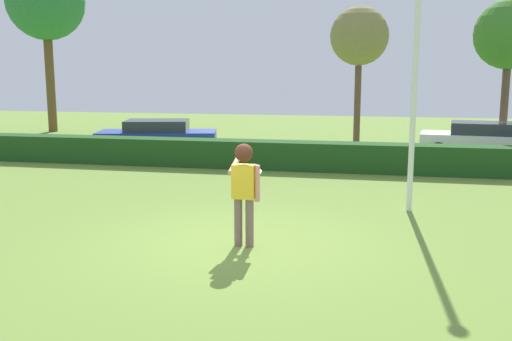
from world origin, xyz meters
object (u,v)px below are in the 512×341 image
at_px(frisbee, 254,172).
at_px(birch_tree, 509,35).
at_px(person, 244,183).
at_px(parked_car_blue, 157,136).
at_px(bare_elm_tree, 359,37).
at_px(lamppost, 415,67).
at_px(willow_tree, 46,2).
at_px(parked_car_white, 484,139).

relative_size(frisbee, birch_tree, 0.05).
bearing_deg(person, frisbee, 87.21).
height_order(parked_car_blue, bare_elm_tree, bare_elm_tree).
xyz_separation_m(lamppost, birch_tree, (3.75, 9.73, 1.16)).
xyz_separation_m(person, willow_tree, (-13.74, 16.70, 5.17)).
bearing_deg(frisbee, parked_car_blue, 120.68).
relative_size(person, parked_car_blue, 0.40).
bearing_deg(bare_elm_tree, birch_tree, -12.50).
distance_m(bare_elm_tree, birch_tree, 5.41).
distance_m(lamppost, birch_tree, 10.49).
bearing_deg(parked_car_blue, lamppost, -39.22).
bearing_deg(frisbee, willow_tree, 130.71).
height_order(person, lamppost, lamppost).
height_order(parked_car_blue, willow_tree, willow_tree).
relative_size(parked_car_white, birch_tree, 0.80).
xyz_separation_m(lamppost, willow_tree, (-16.65, 13.48, 3.22)).
bearing_deg(parked_car_white, parked_car_blue, -172.93).
distance_m(lamppost, parked_car_white, 9.14).
distance_m(person, frisbee, 0.69).
relative_size(person, willow_tree, 0.22).
bearing_deg(frisbee, birch_tree, 61.62).
distance_m(lamppost, bare_elm_tree, 11.07).
bearing_deg(parked_car_white, bare_elm_tree, 149.93).
bearing_deg(willow_tree, birch_tree, -10.43).
xyz_separation_m(lamppost, parked_car_white, (2.90, 8.33, -2.38)).
bearing_deg(bare_elm_tree, parked_car_blue, -150.24).
relative_size(parked_car_white, willow_tree, 0.53).
xyz_separation_m(lamppost, bare_elm_tree, (-1.53, 10.90, 1.24)).
distance_m(person, birch_tree, 14.89).
xyz_separation_m(lamppost, parked_car_blue, (-8.48, 6.92, -2.38)).
bearing_deg(person, birch_tree, 62.79).
bearing_deg(lamppost, willow_tree, 141.00).
bearing_deg(bare_elm_tree, willow_tree, 170.29).
xyz_separation_m(frisbee, willow_tree, (-13.78, 16.01, 5.10)).
xyz_separation_m(person, birch_tree, (6.66, 12.94, 3.12)).
relative_size(bare_elm_tree, birch_tree, 1.00).
bearing_deg(frisbee, lamppost, 41.41).
bearing_deg(parked_car_blue, willow_tree, 141.23).
relative_size(parked_car_blue, birch_tree, 0.81).
bearing_deg(lamppost, parked_car_white, 70.81).
height_order(parked_car_blue, parked_car_white, same).
relative_size(person, lamppost, 0.32).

